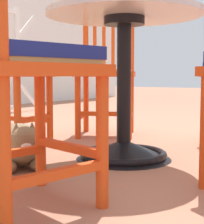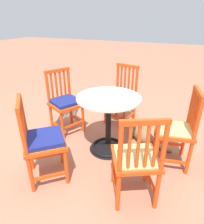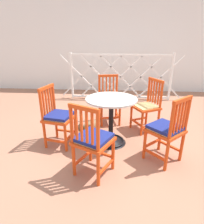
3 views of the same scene
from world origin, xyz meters
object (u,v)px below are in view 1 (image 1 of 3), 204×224
(cafe_table, at_px, (124,103))
(orange_chair_at_corner, at_px, (6,73))
(orange_chair_near_fence, at_px, (18,65))
(orange_chair_tucked_in, at_px, (106,74))
(tabby_cat, at_px, (20,145))

(cafe_table, distance_m, orange_chair_at_corner, 0.81)
(orange_chair_at_corner, relative_size, orange_chair_near_fence, 1.00)
(cafe_table, bearing_deg, orange_chair_near_fence, -172.93)
(orange_chair_tucked_in, height_order, tabby_cat, orange_chair_tucked_in)
(cafe_table, bearing_deg, orange_chair_at_corner, 94.33)
(orange_chair_tucked_in, bearing_deg, tabby_cat, -170.08)
(orange_chair_at_corner, xyz_separation_m, tabby_cat, (-0.32, -0.45, -0.34))
(tabby_cat, bearing_deg, orange_chair_at_corner, 54.51)
(orange_chair_near_fence, height_order, orange_chair_tucked_in, same)
(orange_chair_near_fence, bearing_deg, tabby_cat, 46.94)
(orange_chair_at_corner, height_order, orange_chair_near_fence, same)
(orange_chair_near_fence, distance_m, orange_chair_tucked_in, 1.52)
(orange_chair_tucked_in, bearing_deg, orange_chair_near_fence, -156.52)
(orange_chair_tucked_in, xyz_separation_m, tabby_cat, (-0.99, -0.17, -0.34))
(orange_chair_at_corner, bearing_deg, tabby_cat, -125.49)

